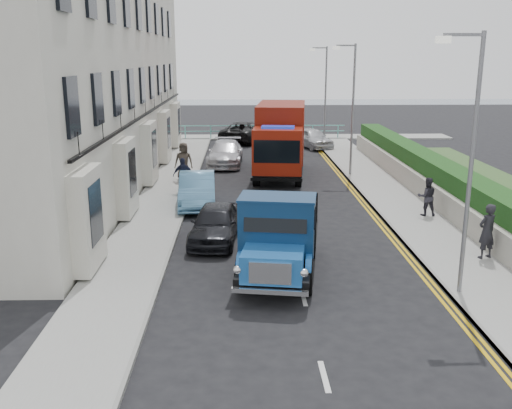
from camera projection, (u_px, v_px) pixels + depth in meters
name	position (u px, v px, depth m)	size (l,w,h in m)	color
ground	(296.00, 270.00, 17.54)	(120.00, 120.00, 0.00)	black
pavement_west	(164.00, 198.00, 26.08)	(2.40, 38.00, 0.12)	gray
pavement_east	(392.00, 197.00, 26.37)	(2.60, 38.00, 0.12)	gray
promenade	(261.00, 137.00, 45.56)	(30.00, 2.50, 0.12)	gray
sea_plane	(253.00, 105.00, 75.55)	(120.00, 120.00, 0.00)	slate
terrace_west	(82.00, 39.00, 28.03)	(6.31, 30.20, 14.25)	beige
garden_east	(434.00, 179.00, 26.20)	(1.45, 28.00, 1.75)	#B2AD9E
seafront_railing	(262.00, 132.00, 44.65)	(13.00, 0.08, 1.11)	#59B2A5
lamp_near	(468.00, 152.00, 14.70)	(1.23, 0.18, 7.00)	slate
lamp_mid	(351.00, 102.00, 30.17)	(1.23, 0.18, 7.00)	slate
lamp_far	(324.00, 91.00, 39.84)	(1.23, 0.18, 7.00)	slate
bedford_lorry	(278.00, 242.00, 16.48)	(2.87, 5.59, 2.54)	black
red_lorry	(281.00, 138.00, 31.09)	(3.31, 7.56, 3.84)	black
parked_car_front	(215.00, 223.00, 20.14)	(1.57, 3.90, 1.33)	black
parked_car_mid	(197.00, 190.00, 24.90)	(1.52, 4.37, 1.44)	#5993BF
parked_car_rear	(225.00, 153.00, 34.21)	(1.99, 4.90, 1.42)	silver
seafront_car_left	(244.00, 132.00, 43.41)	(2.57, 5.57, 1.55)	black
seafront_car_right	(313.00, 138.00, 40.58)	(1.65, 4.10, 1.40)	#BABBBF
pedestrian_east_near	(487.00, 231.00, 18.04)	(0.65, 0.43, 1.79)	black
pedestrian_east_far	(427.00, 197.00, 22.93)	(0.76, 0.59, 1.56)	#2A2831
pedestrian_west_near	(183.00, 175.00, 26.86)	(0.96, 0.40, 1.64)	#1A1D30
pedestrian_west_far	(184.00, 161.00, 29.49)	(0.95, 0.62, 1.94)	#3A322A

